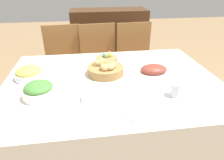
{
  "coord_description": "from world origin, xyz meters",
  "views": [
    {
      "loc": [
        -0.19,
        -1.28,
        1.44
      ],
      "look_at": [
        -0.02,
        -0.09,
        0.8
      ],
      "focal_mm": 32.0,
      "sensor_mm": 36.0,
      "label": 1
    }
  ],
  "objects": [
    {
      "name": "bread_basket",
      "position": [
        -0.04,
        0.1,
        0.81
      ],
      "size": [
        0.28,
        0.28,
        0.11
      ],
      "color": "#9E7542",
      "rests_on": "dining_table"
    },
    {
      "name": "ground_plane",
      "position": [
        0.0,
        0.0,
        0.0
      ],
      "size": [
        12.0,
        12.0,
        0.0
      ],
      "primitive_type": "plane",
      "color": "#937551"
    },
    {
      "name": "egg_basket",
      "position": [
        0.0,
        0.36,
        0.79
      ],
      "size": [
        0.19,
        0.19,
        0.08
      ],
      "color": "#9E7542",
      "rests_on": "dining_table"
    },
    {
      "name": "knife",
      "position": [
        0.26,
        -0.41,
        0.77
      ],
      "size": [
        0.02,
        0.17,
        0.0
      ],
      "rotation": [
        0.0,
        0.0,
        -0.07
      ],
      "color": "silver",
      "rests_on": "dining_table"
    },
    {
      "name": "sideboard",
      "position": [
        0.21,
        1.82,
        0.49
      ],
      "size": [
        1.15,
        0.44,
        0.98
      ],
      "color": "#4C2D19",
      "rests_on": "ground"
    },
    {
      "name": "chair_far_left",
      "position": [
        -0.43,
        0.91,
        0.5
      ],
      "size": [
        0.45,
        0.45,
        0.95
      ],
      "rotation": [
        0.0,
        0.0,
        0.06
      ],
      "color": "olive",
      "rests_on": "ground"
    },
    {
      "name": "spoon",
      "position": [
        0.29,
        -0.41,
        0.77
      ],
      "size": [
        0.02,
        0.17,
        0.0
      ],
      "rotation": [
        0.0,
        0.0,
        0.07
      ],
      "color": "silver",
      "rests_on": "dining_table"
    },
    {
      "name": "green_salad_bowl",
      "position": [
        -0.48,
        -0.17,
        0.81
      ],
      "size": [
        0.2,
        0.2,
        0.1
      ],
      "color": "white",
      "rests_on": "dining_table"
    },
    {
      "name": "dining_table",
      "position": [
        0.0,
        0.0,
        0.38
      ],
      "size": [
        1.54,
        1.14,
        0.76
      ],
      "color": "white",
      "rests_on": "ground"
    },
    {
      "name": "chair_far_right",
      "position": [
        0.42,
        0.91,
        0.5
      ],
      "size": [
        0.45,
        0.45,
        0.95
      ],
      "rotation": [
        0.0,
        0.0,
        0.08
      ],
      "color": "olive",
      "rests_on": "ground"
    },
    {
      "name": "pineapple_bowl",
      "position": [
        -0.6,
        0.11,
        0.8
      ],
      "size": [
        0.21,
        0.21,
        0.09
      ],
      "color": "silver",
      "rests_on": "dining_table"
    },
    {
      "name": "fork",
      "position": [
        -0.03,
        -0.41,
        0.77
      ],
      "size": [
        0.02,
        0.17,
        0.0
      ],
      "rotation": [
        0.0,
        0.0,
        -0.07
      ],
      "color": "silver",
      "rests_on": "dining_table"
    },
    {
      "name": "butter_dish",
      "position": [
        -0.16,
        -0.25,
        0.78
      ],
      "size": [
        0.12,
        0.07,
        0.03
      ],
      "color": "white",
      "rests_on": "dining_table"
    },
    {
      "name": "drinking_cup",
      "position": [
        0.36,
        -0.28,
        0.81
      ],
      "size": [
        0.07,
        0.07,
        0.09
      ],
      "color": "silver",
      "rests_on": "dining_table"
    },
    {
      "name": "dinner_plate",
      "position": [
        0.12,
        -0.41,
        0.77
      ],
      "size": [
        0.24,
        0.24,
        0.01
      ],
      "color": "white",
      "rests_on": "dining_table"
    },
    {
      "name": "ham_platter",
      "position": [
        0.33,
        0.06,
        0.79
      ],
      "size": [
        0.31,
        0.22,
        0.07
      ],
      "color": "white",
      "rests_on": "dining_table"
    },
    {
      "name": "chair_far_center",
      "position": [
        -0.02,
        0.91,
        0.5
      ],
      "size": [
        0.45,
        0.45,
        0.95
      ],
      "rotation": [
        0.0,
        0.0,
        0.08
      ],
      "color": "olive",
      "rests_on": "ground"
    }
  ]
}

